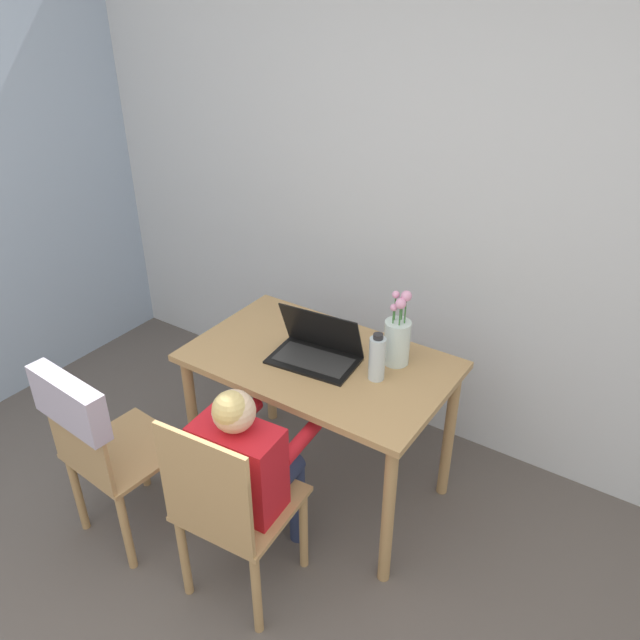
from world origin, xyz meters
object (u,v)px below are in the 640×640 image
at_px(chair_spare, 94,433).
at_px(flower_vase, 397,338).
at_px(person_seated, 248,462).
at_px(laptop, 317,348).
at_px(chair_occupied, 230,510).
at_px(water_bottle, 377,358).

xyz_separation_m(chair_spare, flower_vase, (0.84, 0.92, 0.26)).
relative_size(person_seated, laptop, 2.44).
distance_m(chair_spare, person_seated, 0.64).
distance_m(chair_occupied, laptop, 0.75).
relative_size(flower_vase, water_bottle, 1.63).
height_order(person_seated, laptop, laptop).
xyz_separation_m(flower_vase, water_bottle, (-0.01, -0.15, -0.02)).
xyz_separation_m(chair_occupied, chair_spare, (-0.61, -0.09, 0.14)).
bearing_deg(chair_occupied, water_bottle, -112.51).
relative_size(laptop, flower_vase, 1.14).
relative_size(person_seated, water_bottle, 4.54).
xyz_separation_m(chair_occupied, water_bottle, (0.22, 0.68, 0.38)).
bearing_deg(laptop, chair_spare, -131.59).
bearing_deg(chair_spare, person_seated, -155.63).
relative_size(chair_occupied, laptop, 2.27).
xyz_separation_m(person_seated, laptop, (-0.05, 0.54, 0.20)).
bearing_deg(flower_vase, laptop, -151.42).
bearing_deg(chair_spare, flower_vase, -127.99).
distance_m(chair_occupied, chair_spare, 0.64).
bearing_deg(person_seated, water_bottle, -117.13).
height_order(chair_spare, laptop, laptop).
xyz_separation_m(person_seated, water_bottle, (0.23, 0.56, 0.25)).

